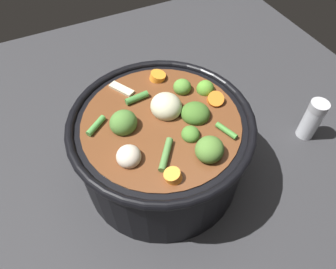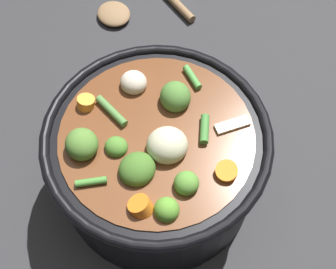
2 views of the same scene
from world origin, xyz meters
The scene contains 3 objects.
ground_plane centered at (0.00, 0.00, 0.00)m, with size 1.10×1.10×0.00m, color #2D2D30.
cooking_pot centered at (0.00, 0.00, 0.08)m, with size 0.29×0.29×0.17m.
salt_shaker centered at (-0.05, -0.30, 0.04)m, with size 0.03×0.03×0.09m.
Camera 1 is at (-0.28, 0.12, 0.49)m, focal length 32.80 mm.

